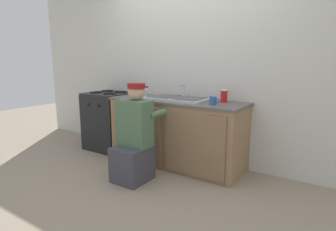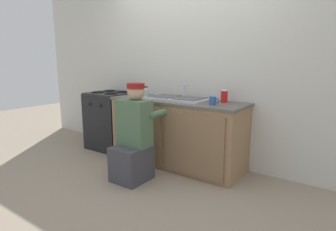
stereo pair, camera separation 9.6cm
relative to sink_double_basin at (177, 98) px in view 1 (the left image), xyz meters
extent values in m
plane|color=gray|center=(0.00, -0.30, -0.88)|extent=(12.00, 12.00, 0.00)
cube|color=silver|center=(0.00, 0.35, 0.37)|extent=(6.00, 0.10, 2.50)
cube|color=#997551|center=(0.00, 0.00, -0.46)|extent=(1.76, 0.60, 0.82)
cube|color=#866747|center=(-0.42, -0.31, -0.46)|extent=(0.77, 0.02, 0.73)
cube|color=#866747|center=(0.42, -0.31, -0.46)|extent=(0.77, 0.02, 0.73)
cube|color=#5B5651|center=(0.00, 0.00, -0.04)|extent=(1.80, 0.62, 0.03)
cube|color=silver|center=(0.00, 0.00, 0.00)|extent=(0.80, 0.44, 0.03)
cube|color=#4C4F51|center=(-0.19, 0.00, 0.01)|extent=(0.33, 0.35, 0.01)
cube|color=#4C4F51|center=(0.19, 0.00, 0.01)|extent=(0.33, 0.35, 0.01)
cylinder|color=#B7BABF|center=(0.00, 0.19, 0.07)|extent=(0.02, 0.02, 0.18)
cylinder|color=#B7BABF|center=(0.00, 0.11, 0.16)|extent=(0.02, 0.16, 0.02)
cube|color=black|center=(-1.22, 0.00, -0.45)|extent=(0.63, 0.60, 0.85)
cube|color=#262628|center=(-1.22, 0.00, -0.02)|extent=(0.62, 0.59, 0.02)
torus|color=black|center=(-1.36, -0.12, 0.00)|extent=(0.19, 0.19, 0.02)
torus|color=black|center=(-1.08, -0.12, 0.00)|extent=(0.19, 0.19, 0.02)
torus|color=black|center=(-1.36, 0.12, 0.00)|extent=(0.19, 0.19, 0.02)
torus|color=black|center=(-1.08, 0.12, 0.00)|extent=(0.19, 0.19, 0.02)
cylinder|color=black|center=(-1.33, -0.31, -0.16)|extent=(0.04, 0.02, 0.04)
cylinder|color=black|center=(-1.11, -0.31, -0.16)|extent=(0.04, 0.02, 0.04)
cube|color=#3F3F47|center=(-0.14, -0.73, -0.68)|extent=(0.36, 0.40, 0.40)
cube|color=#4C6B4C|center=(-0.14, -0.67, -0.22)|extent=(0.38, 0.22, 0.52)
sphere|color=tan|center=(-0.14, -0.63, 0.13)|extent=(0.19, 0.19, 0.19)
cylinder|color=maroon|center=(-0.14, -0.63, 0.20)|extent=(0.20, 0.20, 0.06)
cube|color=maroon|center=(-0.14, -0.54, 0.18)|extent=(0.13, 0.09, 0.02)
cylinder|color=#4C6B4C|center=(-0.31, -0.47, -0.12)|extent=(0.08, 0.30, 0.08)
cylinder|color=#4C6B4C|center=(0.03, -0.47, -0.12)|extent=(0.08, 0.30, 0.08)
cylinder|color=#335699|center=(0.55, -0.11, 0.03)|extent=(0.08, 0.08, 0.09)
torus|color=#335699|center=(0.61, -0.11, 0.03)|extent=(0.06, 0.01, 0.06)
cylinder|color=red|center=(0.58, 0.13, 0.05)|extent=(0.08, 0.08, 0.14)
cylinder|color=white|center=(0.58, 0.13, 0.13)|extent=(0.08, 0.08, 0.01)
cube|color=black|center=(-0.72, 0.08, -0.01)|extent=(0.07, 0.14, 0.01)
cube|color=green|center=(-0.72, 0.08, -0.01)|extent=(0.06, 0.12, 0.00)
cylinder|color=#ADC6CC|center=(-0.55, 0.06, 0.03)|extent=(0.06, 0.06, 0.10)
cylinder|color=#DBB760|center=(-0.49, -0.16, 0.04)|extent=(0.07, 0.07, 0.11)
cylinder|color=#B21E19|center=(-0.49, -0.16, 0.10)|extent=(0.07, 0.07, 0.02)
camera|label=1|loc=(1.88, -3.01, 0.49)|focal=30.00mm
camera|label=2|loc=(1.96, -2.96, 0.49)|focal=30.00mm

